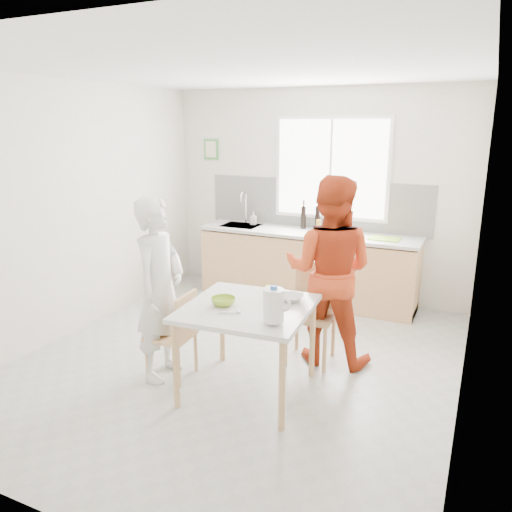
% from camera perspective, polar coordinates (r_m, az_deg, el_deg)
% --- Properties ---
extents(ground, '(4.50, 4.50, 0.00)m').
position_cam_1_polar(ground, '(4.99, -1.99, -11.89)').
color(ground, '#B7B7B2').
rests_on(ground, ground).
extents(room_shell, '(4.50, 4.50, 4.50)m').
position_cam_1_polar(room_shell, '(4.50, -2.18, 7.15)').
color(room_shell, silver).
rests_on(room_shell, ground).
extents(window, '(1.50, 0.06, 1.30)m').
position_cam_1_polar(window, '(6.48, 8.58, 9.87)').
color(window, white).
rests_on(window, room_shell).
extents(backsplash, '(3.00, 0.02, 0.65)m').
position_cam_1_polar(backsplash, '(6.61, 6.79, 5.87)').
color(backsplash, white).
rests_on(backsplash, room_shell).
extents(picture_frame, '(0.22, 0.03, 0.28)m').
position_cam_1_polar(picture_frame, '(7.17, -5.16, 12.04)').
color(picture_frame, '#479C4B').
rests_on(picture_frame, room_shell).
extents(kitchen_counter, '(2.84, 0.64, 1.37)m').
position_cam_1_polar(kitchen_counter, '(6.52, 5.73, -1.49)').
color(kitchen_counter, '#DEAF77').
rests_on(kitchen_counter, ground).
extents(dining_table, '(1.09, 1.09, 0.78)m').
position_cam_1_polar(dining_table, '(4.19, -0.93, -6.77)').
color(dining_table, silver).
rests_on(dining_table, ground).
extents(chair_left, '(0.40, 0.40, 0.81)m').
position_cam_1_polar(chair_left, '(4.57, -9.06, -8.53)').
color(chair_left, '#DEAF77').
rests_on(chair_left, ground).
extents(chair_far, '(0.47, 0.47, 0.95)m').
position_cam_1_polar(chair_far, '(4.89, 6.50, -5.87)').
color(chair_far, '#DEAF77').
rests_on(chair_far, ground).
extents(person_white, '(0.44, 0.63, 1.65)m').
position_cam_1_polar(person_white, '(4.51, -10.93, -3.78)').
color(person_white, white).
rests_on(person_white, ground).
extents(person_red, '(0.93, 0.75, 1.81)m').
position_cam_1_polar(person_red, '(4.76, 8.36, -1.72)').
color(person_red, '#C13A18').
rests_on(person_red, ground).
extents(bowl_green, '(0.22, 0.22, 0.06)m').
position_cam_1_polar(bowl_green, '(4.18, -3.75, -5.19)').
color(bowl_green, '#8AB329').
rests_on(bowl_green, dining_table).
extents(bowl_white, '(0.23, 0.23, 0.05)m').
position_cam_1_polar(bowl_white, '(4.28, 4.05, -4.79)').
color(bowl_white, silver).
rests_on(bowl_white, dining_table).
extents(milk_jug, '(0.22, 0.16, 0.28)m').
position_cam_1_polar(milk_jug, '(3.76, 2.08, -5.61)').
color(milk_jug, white).
rests_on(milk_jug, dining_table).
extents(green_box, '(0.11, 0.11, 0.09)m').
position_cam_1_polar(green_box, '(4.36, 1.64, -4.13)').
color(green_box, '#73C62D').
rests_on(green_box, dining_table).
extents(spoon, '(0.15, 0.08, 0.01)m').
position_cam_1_polar(spoon, '(4.00, -3.18, -6.48)').
color(spoon, '#A5A5AA').
rests_on(spoon, dining_table).
extents(cutting_board, '(0.36, 0.26, 0.01)m').
position_cam_1_polar(cutting_board, '(6.12, 14.47, 1.92)').
color(cutting_board, '#85BF2C').
rests_on(cutting_board, kitchen_counter).
extents(wine_bottle_a, '(0.07, 0.07, 0.32)m').
position_cam_1_polar(wine_bottle_a, '(6.45, 7.06, 4.33)').
color(wine_bottle_a, black).
rests_on(wine_bottle_a, kitchen_counter).
extents(wine_bottle_b, '(0.07, 0.07, 0.30)m').
position_cam_1_polar(wine_bottle_b, '(6.54, 5.45, 4.44)').
color(wine_bottle_b, black).
rests_on(wine_bottle_b, kitchen_counter).
extents(jar_amber, '(0.06, 0.06, 0.16)m').
position_cam_1_polar(jar_amber, '(6.36, 7.13, 3.45)').
color(jar_amber, olive).
rests_on(jar_amber, kitchen_counter).
extents(soap_bottle, '(0.09, 0.09, 0.17)m').
position_cam_1_polar(soap_bottle, '(6.79, -0.28, 4.34)').
color(soap_bottle, '#999999').
rests_on(soap_bottle, kitchen_counter).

